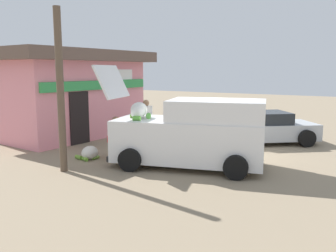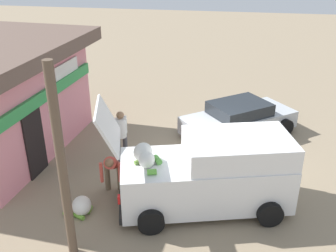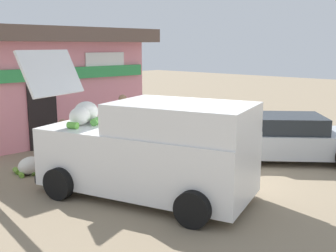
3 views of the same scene
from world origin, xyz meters
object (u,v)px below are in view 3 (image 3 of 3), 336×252
parked_sedan (284,138)px  paint_bucket (152,131)px  unloaded_banana_pile (30,166)px  vendor_standing (123,120)px  customer_bending (75,137)px  delivery_van (151,150)px  storefront_bar (46,80)px

parked_sedan → paint_bucket: (-0.35, 4.66, -0.39)m
unloaded_banana_pile → parked_sedan: bearing=-36.5°
parked_sedan → vendor_standing: (-2.58, 3.62, 0.41)m
customer_bending → paint_bucket: (4.04, 1.29, -0.67)m
parked_sedan → unloaded_banana_pile: bearing=143.5°
parked_sedan → vendor_standing: size_ratio=2.50×
delivery_van → vendor_standing: bearing=57.7°
storefront_bar → delivery_van: 7.12m
parked_sedan → vendor_standing: vendor_standing is taller
delivery_van → vendor_standing: (1.84, 2.90, 0.01)m
delivery_van → customer_bending: size_ratio=3.76×
parked_sedan → storefront_bar: bearing=108.8°
storefront_bar → vendor_standing: storefront_bar is taller
unloaded_banana_pile → storefront_bar: bearing=52.5°
storefront_bar → parked_sedan: size_ratio=1.62×
delivery_van → unloaded_banana_pile: (-0.91, 3.22, -0.79)m
vendor_standing → customer_bending: 1.83m
parked_sedan → delivery_van: bearing=170.8°
parked_sedan → unloaded_banana_pile: parked_sedan is taller
customer_bending → unloaded_banana_pile: bearing=148.6°
delivery_van → paint_bucket: delivery_van is taller
storefront_bar → customer_bending: size_ratio=5.15×
vendor_standing → paint_bucket: vendor_standing is taller
unloaded_banana_pile → customer_bending: bearing=-31.4°
vendor_standing → storefront_bar: bearing=89.7°
paint_bucket → delivery_van: bearing=-135.9°
delivery_van → parked_sedan: size_ratio=1.18×
customer_bending → paint_bucket: 4.29m
customer_bending → unloaded_banana_pile: size_ratio=1.72×
delivery_van → unloaded_banana_pile: bearing=105.7°
paint_bucket → parked_sedan: bearing=-85.7°
paint_bucket → vendor_standing: bearing=-155.1°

